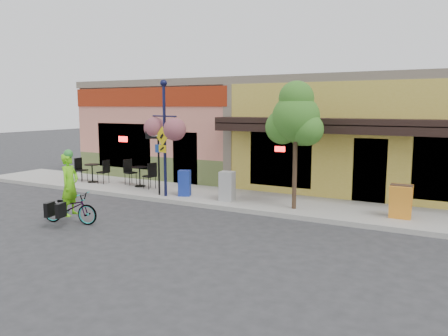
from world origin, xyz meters
name	(u,v)px	position (x,y,z in m)	size (l,w,h in m)	color
ground	(205,212)	(0.00, 0.00, 0.00)	(90.00, 90.00, 0.00)	#2D2D30
sidewalk	(234,199)	(0.00, 2.00, 0.07)	(24.00, 3.00, 0.15)	#9E9B93
curb	(214,207)	(0.00, 0.55, 0.07)	(24.00, 0.12, 0.15)	#A8A59E
building	(288,131)	(0.00, 7.50, 2.25)	(18.20, 8.20, 4.50)	tan
bicycle	(70,208)	(-2.75, -2.98, 0.46)	(0.61, 1.75, 0.92)	maroon
cyclist_rider	(70,193)	(-2.70, -2.98, 0.90)	(0.65, 0.43, 1.79)	#6DDA16
lamp_post	(165,139)	(-2.22, 0.94, 2.22)	(1.32, 0.53, 4.14)	#121539
one_way_sign	(159,163)	(-2.53, 0.98, 1.32)	(0.90, 0.20, 2.34)	black
cafe_set_left	(92,170)	(-6.67, 1.80, 0.65)	(1.68, 0.84, 1.01)	black
cafe_set_right	(140,174)	(-4.24, 1.97, 0.67)	(1.75, 0.87, 1.05)	black
newspaper_box_blue	(185,183)	(-1.63, 1.30, 0.61)	(0.42, 0.37, 0.93)	navy
newspaper_box_grey	(227,186)	(0.10, 1.30, 0.65)	(0.47, 0.42, 1.01)	#9F9F9F
street_tree	(295,145)	(2.52, 1.28, 2.17)	(1.57, 1.57, 4.04)	#3D7A26
sandwich_board	(400,203)	(5.63, 1.36, 0.65)	(0.60, 0.44, 0.99)	orange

